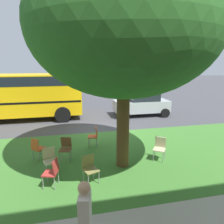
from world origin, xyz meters
The scene contains 12 objects.
ground centered at (0.00, 0.00, 0.00)m, with size 80.00×80.00×0.00m, color #424247.
grass_verge centered at (0.00, 3.20, 0.00)m, with size 48.00×6.00×0.01m, color #3D752D.
street_tree centered at (-0.08, 3.92, 4.67)m, with size 5.97×5.97×6.89m.
chair_0 centered at (2.43, 3.92, 0.52)m, with size 0.52×0.53×0.88m.
chair_1 centered at (0.69, 1.95, 0.52)m, with size 0.48×0.48×0.88m.
chair_2 centered at (-1.57, 3.80, 0.52)m, with size 0.58×0.58×0.88m.
chair_3 centered at (2.29, 4.76, 0.52)m, with size 0.52×0.51×0.88m.
chair_4 centered at (2.95, 2.87, 0.52)m, with size 0.59×0.59×0.88m.
chair_5 centered at (1.92, 3.06, 0.52)m, with size 0.51×0.51×0.88m.
chair_6 centered at (1.19, 4.76, 0.52)m, with size 0.53×0.54×0.88m.
parked_car centered at (-3.25, -2.71, 0.84)m, with size 3.70×1.92×1.65m.
pedestrian_0 centered at (1.55, 7.40, 0.93)m, with size 0.27×0.39×1.69m.
Camera 1 is at (1.75, 10.50, 3.65)m, focal length 33.04 mm.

